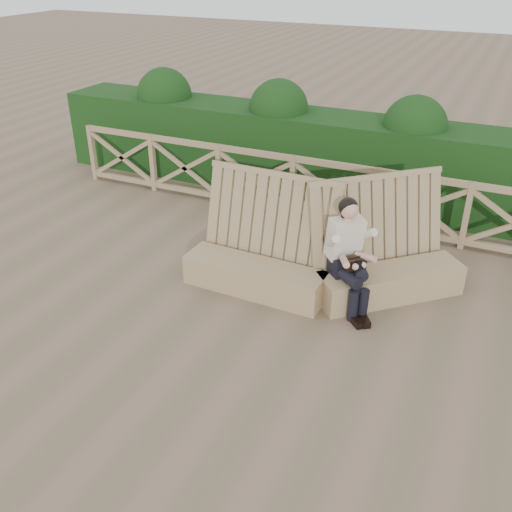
% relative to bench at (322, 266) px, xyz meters
% --- Properties ---
extents(ground, '(60.00, 60.00, 0.00)m').
position_rel_bench_xyz_m(ground, '(-0.57, -1.38, -0.39)').
color(ground, brown).
rests_on(ground, ground).
extents(bench, '(3.59, 1.94, 1.55)m').
position_rel_bench_xyz_m(bench, '(0.00, 0.00, 0.00)').
color(bench, '#947754').
rests_on(bench, ground).
extents(woman, '(0.84, 0.89, 1.46)m').
position_rel_bench_xyz_m(woman, '(0.39, -0.17, 0.38)').
color(woman, black).
rests_on(woman, ground).
extents(guardrail, '(10.10, 0.09, 1.10)m').
position_rel_bench_xyz_m(guardrail, '(-0.57, 2.12, 0.16)').
color(guardrail, '#977557').
rests_on(guardrail, ground).
extents(hedge, '(12.00, 1.20, 1.50)m').
position_rel_bench_xyz_m(hedge, '(-0.57, 3.32, 0.36)').
color(hedge, black).
rests_on(hedge, ground).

